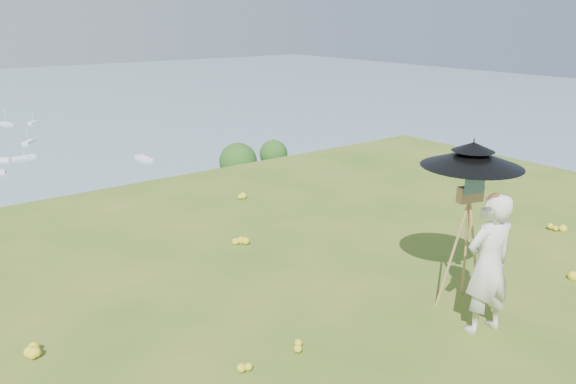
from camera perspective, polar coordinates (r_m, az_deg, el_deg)
ground at (r=8.06m, az=15.54°, el=-8.64°), size 14.00×14.00×0.00m
slope_trees at (r=43.81m, az=-25.79°, el=-9.32°), size 110.00×50.00×6.00m
wildflowers at (r=8.17m, az=14.19°, el=-7.69°), size 10.00×10.50×0.12m
painter at (r=6.65m, az=19.70°, el=-6.94°), size 0.68×0.52×1.65m
field_easel at (r=7.15m, az=17.57°, el=-4.86°), size 0.79×0.79×1.69m
sun_umbrella at (r=6.89m, az=18.11°, el=2.24°), size 1.44×1.44×0.73m
painter_cap at (r=6.38m, az=20.41°, el=-0.53°), size 0.26×0.28×0.10m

